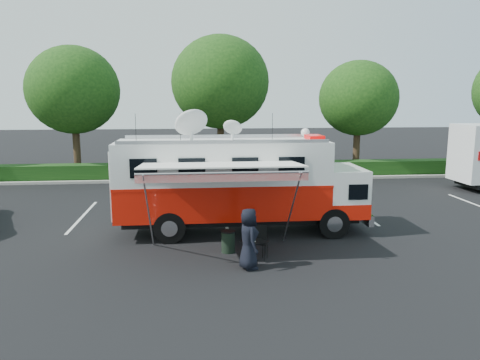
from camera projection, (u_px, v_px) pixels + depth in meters
name	position (u px, v px, depth m)	size (l,w,h in m)	color
ground_plane	(241.00, 232.00, 17.63)	(120.00, 120.00, 0.00)	black
back_border	(239.00, 97.00, 29.51)	(60.00, 6.14, 8.87)	#9E998E
stall_lines	(223.00, 213.00, 20.52)	(24.12, 5.50, 0.01)	silver
command_truck	(239.00, 183.00, 17.29)	(9.21, 2.53, 4.42)	black
awning	(221.00, 168.00, 14.46)	(5.03, 2.60, 3.04)	white
person	(248.00, 268.00, 13.86)	(0.89, 0.58, 1.82)	black
folding_table	(254.00, 243.00, 14.45)	(0.86, 0.75, 0.62)	black
folding_chair	(260.00, 238.00, 14.92)	(0.59, 0.62, 0.97)	black
trash_bin	(228.00, 241.00, 15.26)	(0.48, 0.48, 0.72)	black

